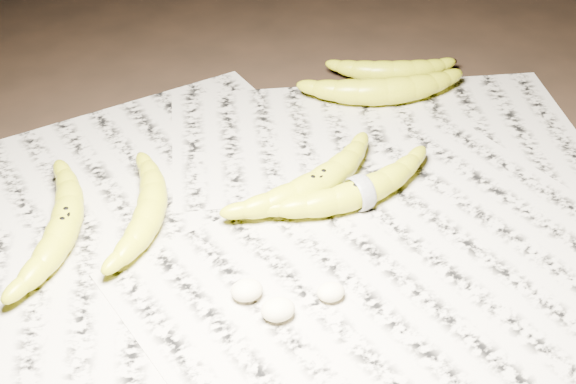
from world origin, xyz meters
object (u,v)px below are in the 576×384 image
object	(u,v)px
banana_upper_a	(385,89)
banana_left_a	(64,223)
banana_upper_b	(393,69)
banana_taped	(360,190)
banana_center	(317,182)
banana_left_b	(150,207)

from	to	relation	value
banana_upper_a	banana_left_a	bearing A→B (deg)	-151.16
banana_upper_a	banana_upper_b	xyz separation A→B (m)	(0.03, 0.05, -0.00)
banana_taped	banana_upper_b	world-z (taller)	banana_taped
banana_upper_a	banana_upper_b	size ratio (longest dim) A/B	1.26
banana_center	banana_upper_a	distance (m)	0.24
banana_left_b	banana_center	bearing A→B (deg)	-74.46
banana_left_a	banana_upper_a	size ratio (longest dim) A/B	1.02
banana_left_a	banana_upper_a	bearing A→B (deg)	-52.72
banana_upper_b	banana_left_b	bearing A→B (deg)	-135.46
banana_upper_a	banana_upper_b	world-z (taller)	banana_upper_a
banana_left_b	banana_upper_b	bearing A→B (deg)	-41.70
banana_left_a	banana_center	size ratio (longest dim) A/B	1.01
banana_upper_b	banana_taped	bearing A→B (deg)	-104.76
banana_left_a	banana_upper_b	bearing A→B (deg)	-48.53
banana_left_a	banana_upper_b	size ratio (longest dim) A/B	1.28
banana_left_b	banana_left_a	bearing A→B (deg)	109.56
banana_taped	banana_upper_a	world-z (taller)	banana_upper_a
banana_taped	banana_upper_b	bearing A→B (deg)	46.41
banana_center	banana_upper_b	size ratio (longest dim) A/B	1.27
banana_left_b	banana_upper_a	distance (m)	0.40
banana_center	banana_taped	bearing A→B (deg)	-58.32
banana_left_a	banana_left_b	bearing A→B (deg)	-72.29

